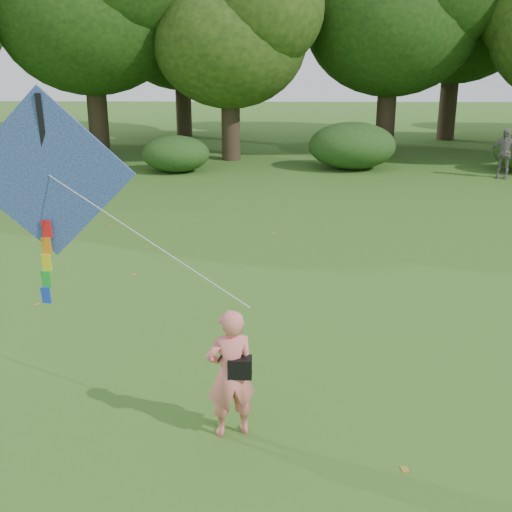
{
  "coord_description": "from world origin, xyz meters",
  "views": [
    {
      "loc": [
        -0.32,
        -7.99,
        4.81
      ],
      "look_at": [
        -0.53,
        2.0,
        1.5
      ],
      "focal_mm": 45.0,
      "sensor_mm": 36.0,
      "label": 1
    }
  ],
  "objects_px": {
    "man_kite_flyer": "(231,373)",
    "bystander_left": "(10,149)",
    "flying_kite": "(48,177)",
    "bystander_right": "(504,153)"
  },
  "relations": [
    {
      "from": "man_kite_flyer",
      "to": "bystander_left",
      "type": "height_order",
      "value": "man_kite_flyer"
    },
    {
      "from": "man_kite_flyer",
      "to": "flying_kite",
      "type": "height_order",
      "value": "flying_kite"
    },
    {
      "from": "bystander_right",
      "to": "flying_kite",
      "type": "relative_size",
      "value": 0.45
    },
    {
      "from": "bystander_right",
      "to": "bystander_left",
      "type": "bearing_deg",
      "value": -159.73
    },
    {
      "from": "man_kite_flyer",
      "to": "bystander_right",
      "type": "xyz_separation_m",
      "value": [
        9.25,
        16.95,
        0.07
      ]
    },
    {
      "from": "bystander_left",
      "to": "flying_kite",
      "type": "distance_m",
      "value": 18.34
    },
    {
      "from": "flying_kite",
      "to": "bystander_right",
      "type": "bearing_deg",
      "value": 52.01
    },
    {
      "from": "man_kite_flyer",
      "to": "bystander_right",
      "type": "relative_size",
      "value": 0.92
    },
    {
      "from": "man_kite_flyer",
      "to": "bystander_right",
      "type": "bearing_deg",
      "value": -136.6
    },
    {
      "from": "man_kite_flyer",
      "to": "flying_kite",
      "type": "bearing_deg",
      "value": -50.42
    }
  ]
}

